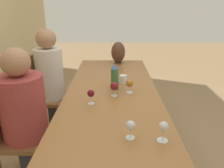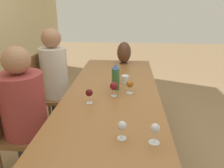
{
  "view_description": "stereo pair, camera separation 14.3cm",
  "coord_description": "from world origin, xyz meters",
  "px_view_note": "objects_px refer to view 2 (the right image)",
  "views": [
    {
      "loc": [
        -1.96,
        -0.01,
        1.56
      ],
      "look_at": [
        -0.02,
        0.0,
        0.83
      ],
      "focal_mm": 35.0,
      "sensor_mm": 36.0,
      "label": 1
    },
    {
      "loc": [
        -1.95,
        -0.15,
        1.56
      ],
      "look_at": [
        -0.02,
        0.0,
        0.83
      ],
      "focal_mm": 35.0,
      "sensor_mm": 36.0,
      "label": 2
    }
  ],
  "objects_px": {
    "wine_glass_4": "(155,129)",
    "wine_glass_1": "(89,93)",
    "water_tumbler": "(125,80)",
    "person_far": "(56,77)",
    "person_near": "(26,112)",
    "wine_glass_3": "(130,84)",
    "chair_far": "(50,91)",
    "water_bottle": "(116,77)",
    "wine_glass_0": "(122,126)",
    "chair_near": "(18,126)",
    "wine_glass_2": "(114,86)",
    "vase": "(124,52)"
  },
  "relations": [
    {
      "from": "wine_glass_4",
      "to": "wine_glass_1",
      "type": "bearing_deg",
      "value": 43.32
    },
    {
      "from": "water_tumbler",
      "to": "person_far",
      "type": "distance_m",
      "value": 0.89
    },
    {
      "from": "wine_glass_4",
      "to": "person_far",
      "type": "bearing_deg",
      "value": 39.21
    },
    {
      "from": "wine_glass_1",
      "to": "person_near",
      "type": "relative_size",
      "value": 0.11
    },
    {
      "from": "person_far",
      "to": "person_near",
      "type": "bearing_deg",
      "value": -179.78
    },
    {
      "from": "wine_glass_3",
      "to": "chair_far",
      "type": "xyz_separation_m",
      "value": [
        0.51,
        1.0,
        -0.31
      ]
    },
    {
      "from": "water_bottle",
      "to": "person_near",
      "type": "xyz_separation_m",
      "value": [
        -0.42,
        0.76,
        -0.2
      ]
    },
    {
      "from": "wine_glass_0",
      "to": "person_far",
      "type": "bearing_deg",
      "value": 34.0
    },
    {
      "from": "water_bottle",
      "to": "chair_far",
      "type": "distance_m",
      "value": 1.01
    },
    {
      "from": "water_bottle",
      "to": "chair_near",
      "type": "bearing_deg",
      "value": 116.01
    },
    {
      "from": "wine_glass_1",
      "to": "water_bottle",
      "type": "bearing_deg",
      "value": -31.0
    },
    {
      "from": "wine_glass_1",
      "to": "person_far",
      "type": "xyz_separation_m",
      "value": [
        0.77,
        0.56,
        -0.13
      ]
    },
    {
      "from": "wine_glass_0",
      "to": "wine_glass_1",
      "type": "height_order",
      "value": "wine_glass_1"
    },
    {
      "from": "wine_glass_2",
      "to": "person_far",
      "type": "distance_m",
      "value": 0.97
    },
    {
      "from": "wine_glass_0",
      "to": "chair_far",
      "type": "xyz_separation_m",
      "value": [
        1.27,
        0.95,
        -0.31
      ]
    },
    {
      "from": "chair_far",
      "to": "person_near",
      "type": "xyz_separation_m",
      "value": [
        -0.84,
        -0.09,
        0.14
      ]
    },
    {
      "from": "wine_glass_4",
      "to": "wine_glass_2",
      "type": "bearing_deg",
      "value": 23.15
    },
    {
      "from": "wine_glass_1",
      "to": "chair_far",
      "type": "bearing_deg",
      "value": 40.18
    },
    {
      "from": "water_tumbler",
      "to": "chair_near",
      "type": "distance_m",
      "value": 1.15
    },
    {
      "from": "chair_near",
      "to": "vase",
      "type": "bearing_deg",
      "value": -32.73
    },
    {
      "from": "chair_far",
      "to": "person_far",
      "type": "distance_m",
      "value": 0.21
    },
    {
      "from": "wine_glass_0",
      "to": "chair_near",
      "type": "distance_m",
      "value": 1.09
    },
    {
      "from": "wine_glass_4",
      "to": "person_near",
      "type": "height_order",
      "value": "person_near"
    },
    {
      "from": "person_near",
      "to": "wine_glass_4",
      "type": "bearing_deg",
      "value": -113.64
    },
    {
      "from": "chair_far",
      "to": "person_far",
      "type": "relative_size",
      "value": 0.76
    },
    {
      "from": "vase",
      "to": "chair_far",
      "type": "xyz_separation_m",
      "value": [
        -0.58,
        0.91,
        -0.38
      ]
    },
    {
      "from": "wine_glass_4",
      "to": "water_tumbler",
      "type": "bearing_deg",
      "value": 11.12
    },
    {
      "from": "water_bottle",
      "to": "person_near",
      "type": "bearing_deg",
      "value": 118.71
    },
    {
      "from": "wine_glass_1",
      "to": "water_tumbler",
      "type": "bearing_deg",
      "value": -29.88
    },
    {
      "from": "chair_near",
      "to": "person_far",
      "type": "height_order",
      "value": "person_far"
    },
    {
      "from": "wine_glass_0",
      "to": "person_far",
      "type": "relative_size",
      "value": 0.1
    },
    {
      "from": "wine_glass_1",
      "to": "chair_far",
      "type": "xyz_separation_m",
      "value": [
        0.77,
        0.65,
        -0.31
      ]
    },
    {
      "from": "wine_glass_0",
      "to": "chair_near",
      "type": "xyz_separation_m",
      "value": [
        0.44,
        0.95,
        -0.31
      ]
    },
    {
      "from": "wine_glass_4",
      "to": "water_bottle",
      "type": "bearing_deg",
      "value": 18.71
    },
    {
      "from": "chair_far",
      "to": "water_tumbler",
      "type": "bearing_deg",
      "value": -104.67
    },
    {
      "from": "chair_far",
      "to": "wine_glass_3",
      "type": "bearing_deg",
      "value": -117.19
    },
    {
      "from": "wine_glass_0",
      "to": "person_near",
      "type": "height_order",
      "value": "person_near"
    },
    {
      "from": "water_tumbler",
      "to": "wine_glass_1",
      "type": "xyz_separation_m",
      "value": [
        -0.52,
        0.3,
        0.05
      ]
    },
    {
      "from": "vase",
      "to": "person_near",
      "type": "height_order",
      "value": "person_near"
    },
    {
      "from": "water_tumbler",
      "to": "person_near",
      "type": "height_order",
      "value": "person_near"
    },
    {
      "from": "water_tumbler",
      "to": "water_bottle",
      "type": "bearing_deg",
      "value": 152.43
    },
    {
      "from": "water_tumbler",
      "to": "chair_near",
      "type": "xyz_separation_m",
      "value": [
        -0.59,
        0.95,
        -0.26
      ]
    },
    {
      "from": "wine_glass_3",
      "to": "chair_near",
      "type": "bearing_deg",
      "value": 108.15
    },
    {
      "from": "water_tumbler",
      "to": "person_near",
      "type": "relative_size",
      "value": 0.07
    },
    {
      "from": "vase",
      "to": "person_near",
      "type": "distance_m",
      "value": 1.65
    },
    {
      "from": "wine_glass_1",
      "to": "wine_glass_4",
      "type": "relative_size",
      "value": 0.96
    },
    {
      "from": "wine_glass_2",
      "to": "person_far",
      "type": "height_order",
      "value": "person_far"
    },
    {
      "from": "chair_near",
      "to": "person_far",
      "type": "relative_size",
      "value": 0.76
    },
    {
      "from": "chair_far",
      "to": "wine_glass_2",
      "type": "bearing_deg",
      "value": -124.91
    },
    {
      "from": "person_far",
      "to": "water_bottle",
      "type": "bearing_deg",
      "value": -118.88
    }
  ]
}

